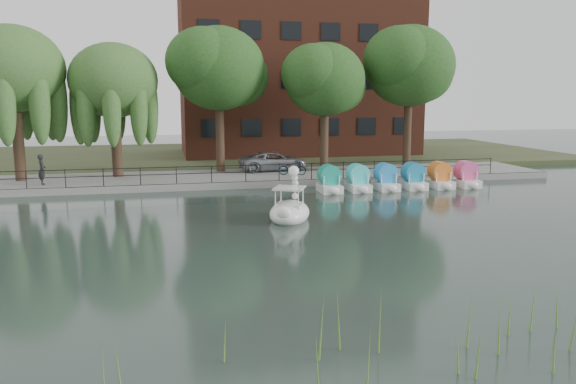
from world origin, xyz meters
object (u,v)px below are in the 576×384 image
object	(u,v)px
minivan	(274,160)
bicycle	(292,167)
swan_boat	(290,208)
pedestrian	(42,167)

from	to	relation	value
minivan	bicycle	distance (m)	2.43
minivan	bicycle	bearing A→B (deg)	-166.49
minivan	swan_boat	world-z (taller)	swan_boat
minivan	swan_boat	xyz separation A→B (m)	(-1.85, -13.18, -0.63)
bicycle	pedestrian	distance (m)	14.70
minivan	bicycle	world-z (taller)	minivan
bicycle	pedestrian	world-z (taller)	pedestrian
bicycle	swan_boat	xyz separation A→B (m)	(-2.61, -10.88, -0.40)
minivan	swan_boat	distance (m)	13.32
bicycle	minivan	bearing A→B (deg)	38.48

